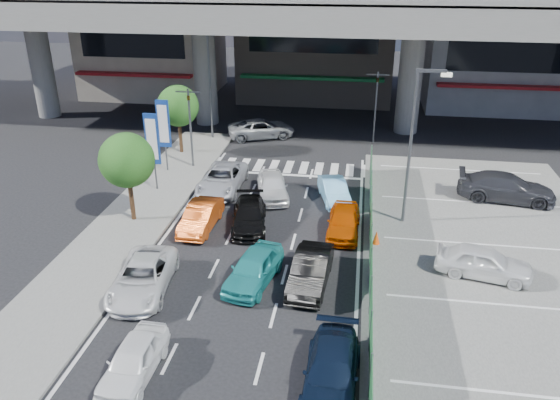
% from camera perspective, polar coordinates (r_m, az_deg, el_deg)
% --- Properties ---
extents(ground, '(120.00, 120.00, 0.00)m').
position_cam_1_polar(ground, '(24.47, -3.27, -7.47)').
color(ground, black).
rests_on(ground, ground).
extents(parking_lot, '(12.00, 28.00, 0.06)m').
position_cam_1_polar(parking_lot, '(26.56, 21.78, -6.53)').
color(parking_lot, '#585856').
rests_on(parking_lot, ground).
extents(sidewalk_left, '(4.00, 30.00, 0.12)m').
position_cam_1_polar(sidewalk_left, '(29.79, -14.99, -1.99)').
color(sidewalk_left, '#585856').
rests_on(sidewalk_left, ground).
extents(fence_run, '(0.16, 22.00, 1.80)m').
position_cam_1_polar(fence_run, '(24.46, 9.47, -5.36)').
color(fence_run, '#1C532B').
rests_on(fence_run, ground).
extents(expressway, '(64.00, 14.00, 10.75)m').
position_cam_1_polar(expressway, '(42.69, 2.74, 18.94)').
color(expressway, slate).
rests_on(expressway, ground).
extents(building_west, '(12.00, 10.90, 13.00)m').
position_cam_1_polar(building_west, '(56.47, -13.29, 17.42)').
color(building_west, '#A29583').
rests_on(building_west, ground).
extents(building_center, '(14.00, 10.90, 15.00)m').
position_cam_1_polar(building_center, '(53.69, 4.04, 18.71)').
color(building_center, gray).
rests_on(building_center, ground).
extents(building_east, '(12.00, 10.90, 12.00)m').
position_cam_1_polar(building_east, '(53.92, 21.75, 15.53)').
color(building_east, gray).
rests_on(building_east, ground).
extents(traffic_light_left, '(1.60, 1.24, 5.20)m').
position_cam_1_polar(traffic_light_left, '(35.16, -9.46, 9.39)').
color(traffic_light_left, '#595B60').
rests_on(traffic_light_left, ground).
extents(traffic_light_right, '(1.60, 1.24, 5.20)m').
position_cam_1_polar(traffic_light_right, '(40.29, 10.08, 11.29)').
color(traffic_light_right, '#595B60').
rests_on(traffic_light_right, ground).
extents(street_lamp_right, '(1.65, 0.22, 8.00)m').
position_cam_1_polar(street_lamp_right, '(27.64, 13.94, 6.60)').
color(street_lamp_right, '#595B60').
rests_on(street_lamp_right, ground).
extents(street_lamp_left, '(1.65, 0.22, 8.00)m').
position_cam_1_polar(street_lamp_left, '(40.59, -7.15, 12.77)').
color(street_lamp_left, '#595B60').
rests_on(street_lamp_left, ground).
extents(signboard_near, '(0.80, 0.14, 4.70)m').
position_cam_1_polar(signboard_near, '(32.14, -13.20, 5.99)').
color(signboard_near, '#595B60').
rests_on(signboard_near, ground).
extents(signboard_far, '(0.80, 0.14, 4.70)m').
position_cam_1_polar(signboard_far, '(34.94, -12.07, 7.59)').
color(signboard_far, '#595B60').
rests_on(signboard_far, ground).
extents(tree_near, '(2.80, 2.80, 4.80)m').
position_cam_1_polar(tree_near, '(28.50, -15.72, 4.00)').
color(tree_near, '#382314').
rests_on(tree_near, ground).
extents(tree_far, '(2.80, 2.80, 4.80)m').
position_cam_1_polar(tree_far, '(38.09, -10.60, 9.62)').
color(tree_far, '#382314').
rests_on(tree_far, ground).
extents(van_white_back_left, '(1.54, 3.64, 1.23)m').
position_cam_1_polar(van_white_back_left, '(19.48, -15.05, -15.86)').
color(van_white_back_left, white).
rests_on(van_white_back_left, ground).
extents(minivan_navy_back, '(1.90, 4.41, 1.26)m').
position_cam_1_polar(minivan_navy_back, '(18.51, 5.40, -17.40)').
color(minivan_navy_back, black).
rests_on(minivan_navy_back, ground).
extents(sedan_white_mid_left, '(2.65, 4.91, 1.31)m').
position_cam_1_polar(sedan_white_mid_left, '(23.54, -14.15, -7.83)').
color(sedan_white_mid_left, silver).
rests_on(sedan_white_mid_left, ground).
extents(taxi_teal_mid, '(2.38, 4.29, 1.38)m').
position_cam_1_polar(taxi_teal_mid, '(23.37, -2.76, -7.15)').
color(taxi_teal_mid, teal).
rests_on(taxi_teal_mid, ground).
extents(hatch_black_mid_right, '(1.74, 4.28, 1.38)m').
position_cam_1_polar(hatch_black_mid_right, '(23.24, 3.22, -7.37)').
color(hatch_black_mid_right, black).
rests_on(hatch_black_mid_right, ground).
extents(taxi_orange_left, '(1.50, 4.00, 1.30)m').
position_cam_1_polar(taxi_orange_left, '(28.05, -8.27, -1.73)').
color(taxi_orange_left, '#D34D13').
rests_on(taxi_orange_left, ground).
extents(sedan_black_mid, '(2.41, 4.46, 1.23)m').
position_cam_1_polar(sedan_black_mid, '(27.97, -3.25, -1.66)').
color(sedan_black_mid, black).
rests_on(sedan_black_mid, ground).
extents(taxi_orange_right, '(1.65, 3.94, 1.33)m').
position_cam_1_polar(taxi_orange_right, '(27.46, 6.68, -2.21)').
color(taxi_orange_right, '#CA4902').
rests_on(taxi_orange_right, ground).
extents(wagon_silver_front_left, '(2.32, 4.98, 1.38)m').
position_cam_1_polar(wagon_silver_front_left, '(32.42, -6.06, 2.20)').
color(wagon_silver_front_left, '#B5B7BE').
rests_on(wagon_silver_front_left, ground).
extents(sedan_white_front_mid, '(2.59, 4.33, 1.38)m').
position_cam_1_polar(sedan_white_front_mid, '(31.28, -0.78, 1.48)').
color(sedan_white_front_mid, silver).
rests_on(sedan_white_front_mid, ground).
extents(kei_truck_front_right, '(2.21, 3.93, 1.23)m').
position_cam_1_polar(kei_truck_front_right, '(30.97, 5.68, 0.96)').
color(kei_truck_front_right, '#6BB5E4').
rests_on(kei_truck_front_right, ground).
extents(crossing_wagon_silver, '(5.52, 4.06, 1.39)m').
position_cam_1_polar(crossing_wagon_silver, '(41.65, -1.95, 7.46)').
color(crossing_wagon_silver, gray).
rests_on(crossing_wagon_silver, ground).
extents(parked_sedan_white, '(4.29, 2.46, 1.37)m').
position_cam_1_polar(parked_sedan_white, '(25.27, 20.53, -6.09)').
color(parked_sedan_white, white).
rests_on(parked_sedan_white, parking_lot).
extents(parked_sedan_dgrey, '(5.52, 2.81, 1.53)m').
position_cam_1_polar(parked_sedan_dgrey, '(33.29, 22.57, 1.23)').
color(parked_sedan_dgrey, '#303137').
rests_on(parked_sedan_dgrey, parking_lot).
extents(traffic_cone, '(0.43, 0.43, 0.68)m').
position_cam_1_polar(traffic_cone, '(26.75, 10.04, -3.85)').
color(traffic_cone, '#F64F0D').
rests_on(traffic_cone, parking_lot).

